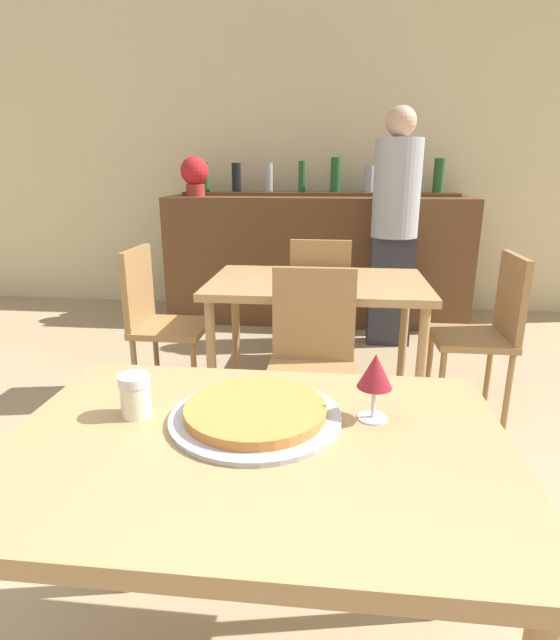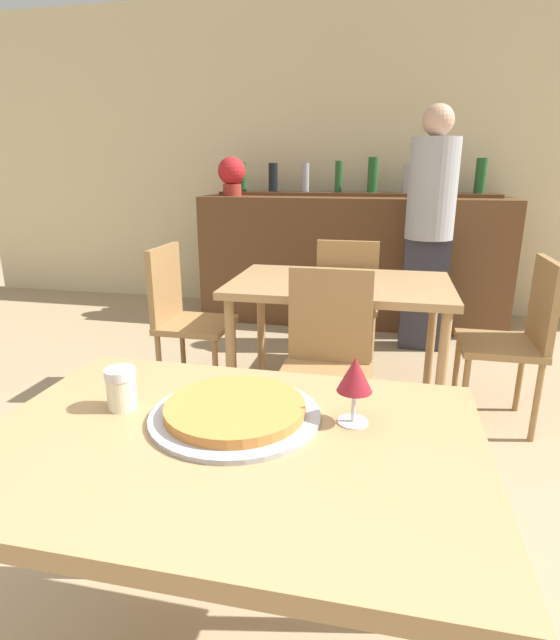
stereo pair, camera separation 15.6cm
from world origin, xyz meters
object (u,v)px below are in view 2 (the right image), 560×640
object	(u,v)px
chair_far_side_front	(326,357)
chair_far_side_back	(347,297)
wine_glass	(355,376)
potted_plant	(232,174)
person_standing	(430,223)
chair_far_side_right	(518,332)
chair_far_side_left	(183,312)
pizza_tray	(235,411)
cheese_shaker	(121,388)

from	to	relation	value
chair_far_side_front	chair_far_side_back	bearing A→B (deg)	90.00
wine_glass	potted_plant	bearing A→B (deg)	111.74
chair_far_side_back	potted_plant	bearing A→B (deg)	-45.16
chair_far_side_back	person_standing	distance (m)	0.90
chair_far_side_front	chair_far_side_right	world-z (taller)	same
potted_plant	chair_far_side_right	bearing A→B (deg)	-39.51
chair_far_side_left	chair_far_side_right	bearing A→B (deg)	-90.00
chair_far_side_back	pizza_tray	xyz separation A→B (m)	(-0.08, -2.18, 0.27)
chair_far_side_left	potted_plant	size ratio (longest dim) A/B	2.73
cheese_shaker	potted_plant	size ratio (longest dim) A/B	0.31
chair_far_side_front	potted_plant	distance (m)	2.61
potted_plant	wine_glass	bearing A→B (deg)	-68.26
chair_far_side_left	person_standing	bearing A→B (deg)	-51.31
cheese_shaker	potted_plant	distance (m)	3.43
cheese_shaker	person_standing	xyz separation A→B (m)	(0.89, 2.79, 0.13)
chair_far_side_back	chair_far_side_left	world-z (taller)	same
pizza_tray	potted_plant	xyz separation A→B (m)	(-1.04, 3.31, 0.49)
chair_far_side_front	potted_plant	size ratio (longest dim) A/B	2.73
person_standing	cheese_shaker	bearing A→B (deg)	-107.61
chair_far_side_left	pizza_tray	size ratio (longest dim) A/B	2.26
potted_plant	chair_far_side_back	bearing A→B (deg)	-45.16
chair_far_side_front	chair_far_side_left	bearing A→B (deg)	148.93
chair_far_side_back	potted_plant	world-z (taller)	potted_plant
person_standing	potted_plant	xyz separation A→B (m)	(-1.64, 0.53, 0.33)
chair_far_side_front	cheese_shaker	bearing A→B (deg)	-108.52
chair_far_side_front	chair_far_side_left	distance (m)	1.07
pizza_tray	chair_far_side_left	bearing A→B (deg)	117.01
chair_far_side_front	potted_plant	bearing A→B (deg)	116.70
pizza_tray	wine_glass	world-z (taller)	wine_glass
pizza_tray	chair_far_side_right	bearing A→B (deg)	58.46
pizza_tray	cheese_shaker	size ratio (longest dim) A/B	3.93
chair_far_side_back	person_standing	bearing A→B (deg)	-131.04
person_standing	potted_plant	bearing A→B (deg)	162.12
chair_far_side_back	chair_far_side_right	distance (m)	1.07
potted_plant	cheese_shaker	bearing A→B (deg)	-77.14
person_standing	wine_glass	bearing A→B (deg)	-96.99
chair_far_side_front	potted_plant	xyz separation A→B (m)	(-1.12, 2.23, 0.76)
chair_far_side_right	pizza_tray	size ratio (longest dim) A/B	2.26
chair_far_side_back	potted_plant	xyz separation A→B (m)	(-1.12, 1.13, 0.76)
pizza_tray	wine_glass	distance (m)	0.29
chair_far_side_front	chair_far_side_back	size ratio (longest dim) A/B	1.00
chair_far_side_right	pizza_tray	bearing A→B (deg)	-31.54
potted_plant	pizza_tray	bearing A→B (deg)	-72.59
chair_far_side_back	pizza_tray	size ratio (longest dim) A/B	2.26
chair_far_side_front	cheese_shaker	distance (m)	1.19
person_standing	wine_glass	xyz separation A→B (m)	(-0.34, -2.74, -0.07)
chair_far_side_right	pizza_tray	world-z (taller)	chair_far_side_right
chair_far_side_front	person_standing	world-z (taller)	person_standing
pizza_tray	wine_glass	xyz separation A→B (m)	(0.27, 0.03, 0.10)
wine_glass	person_standing	bearing A→B (deg)	83.01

